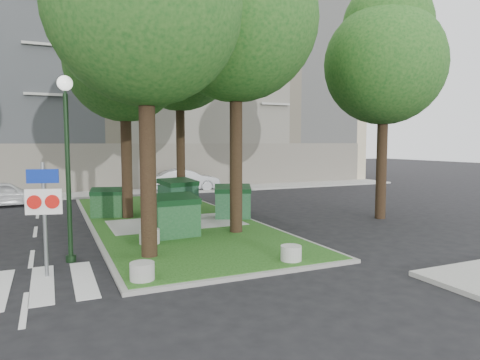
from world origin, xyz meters
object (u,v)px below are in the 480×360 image
tree_median_near_right (238,3)px  tree_street_right (385,53)px  dumpster_b (175,216)px  tree_median_mid (126,51)px  bollard_left (142,271)px  car_white (4,194)px  bollard_mid (149,236)px  traffic_sign_pole (44,204)px  dumpster_d (233,202)px  dumpster_c (178,195)px  car_silver (186,180)px  tree_median_far (181,41)px  dumpster_a (107,203)px  bollard_right (291,253)px  street_lamp (67,146)px  litter_bin (191,192)px

tree_median_near_right → tree_street_right: size_ratio=1.14×
dumpster_b → tree_median_mid: bearing=95.1°
dumpster_b → bollard_left: bearing=-119.4°
car_white → bollard_mid: bearing=-162.4°
traffic_sign_pole → dumpster_d: bearing=48.6°
tree_median_mid → dumpster_c: tree_median_mid is taller
car_silver → traffic_sign_pole: bearing=158.4°
tree_median_mid → bollard_left: 10.91m
tree_median_near_right → car_silver: 15.84m
traffic_sign_pole → car_silver: traffic_sign_pole is taller
tree_median_mid → tree_median_far: size_ratio=0.84×
dumpster_a → tree_median_far: bearing=42.9°
bollard_right → street_lamp: 6.64m
tree_median_far → car_white: tree_median_far is taller
tree_street_right → dumpster_b: 11.13m
dumpster_a → litter_bin: dumpster_a is taller
litter_bin → tree_median_far: bearing=-123.9°
bollard_left → bollard_mid: bearing=75.2°
tree_median_near_right → bollard_mid: tree_median_near_right is taller
bollard_left → bollard_mid: size_ratio=0.89×
tree_median_mid → traffic_sign_pole: bearing=-114.5°
tree_median_mid → tree_street_right: size_ratio=0.99×
tree_median_mid → litter_bin: size_ratio=12.81×
dumpster_d → car_silver: 11.39m
dumpster_d → dumpster_a: bearing=173.9°
bollard_left → tree_median_far: bearing=69.2°
dumpster_b → street_lamp: (-3.34, -1.47, 2.36)m
tree_median_mid → dumpster_b: bearing=-80.3°
car_silver → dumpster_a: bearing=150.9°
tree_median_mid → bollard_left: size_ratio=17.75×
dumpster_c → dumpster_a: bearing=164.0°
tree_median_far → dumpster_c: 7.85m
traffic_sign_pole → car_silver: bearing=75.6°
tree_median_far → dumpster_a: 8.96m
dumpster_c → bollard_mid: dumpster_c is taller
tree_street_right → dumpster_d: bearing=161.1°
tree_street_right → dumpster_b: (-9.25, -0.37, -6.18)m
dumpster_c → tree_street_right: bearing=-51.9°
tree_median_far → bollard_left: tree_median_far is taller
bollard_right → car_silver: 18.14m
tree_street_right → dumpster_b: tree_street_right is taller
tree_street_right → tree_median_near_right: bearing=-175.9°
dumpster_b → car_white: bearing=114.1°
dumpster_a → bollard_right: dumpster_a is taller
dumpster_a → tree_median_mid: bearing=-21.9°
bollard_left → traffic_sign_pole: 2.94m
dumpster_c → street_lamp: 8.58m
dumpster_b → traffic_sign_pole: size_ratio=0.58×
tree_median_near_right → street_lamp: 7.50m
tree_median_far → bollard_left: size_ratio=21.19×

